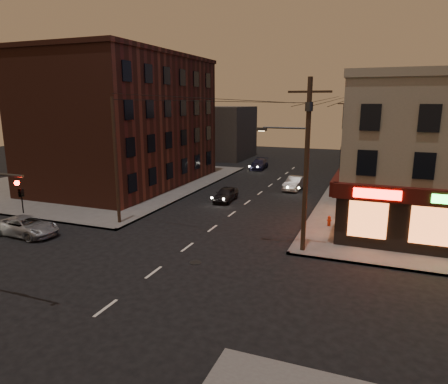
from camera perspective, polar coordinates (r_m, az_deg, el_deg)
The scene contains 14 objects.
ground at distance 21.84m, azimuth -10.03°, elevation -11.25°, with size 120.00×120.00×0.00m, color black.
sidewalk_nw at distance 46.75m, azimuth -16.91°, elevation 1.49°, with size 24.00×28.00×0.15m, color #514F4C.
brick_apartment at distance 43.88m, azimuth -13.82°, elevation 9.63°, with size 12.00×20.00×13.00m, color #4D2318.
bg_building_ne_a at distance 55.28m, azimuth 24.88°, elevation 6.14°, with size 10.00×12.00×7.00m, color #3F3D3A.
bg_building_nw at distance 63.66m, azimuth -0.53°, elevation 8.51°, with size 9.00×10.00×8.00m, color #3F3D3A.
bg_building_ne_b at distance 69.18m, azimuth 22.57°, elevation 7.05°, with size 8.00×8.00×6.00m, color #3F3D3A.
utility_pole_main at distance 23.26m, azimuth 11.46°, elevation 4.98°, with size 4.20×0.44×10.00m.
utility_pole_far at distance 49.24m, azimuth 16.95°, elevation 7.43°, with size 0.26×0.26×9.00m, color #382619.
utility_pole_west at distance 29.48m, azimuth -15.19°, elevation 4.23°, with size 0.24×0.24×9.00m, color #382619.
suv_cross at distance 29.99m, azimuth -26.39°, elevation -4.40°, with size 2.12×4.59×1.28m, color gray.
sedan_near at distance 36.01m, azimuth 0.26°, elevation -0.31°, with size 1.50×3.74×1.27m, color black.
sedan_mid at distance 41.28m, azimuth 10.09°, elevation 1.25°, with size 1.43×4.11×1.35m, color gray.
sedan_far at distance 53.38m, azimuth 5.01°, elevation 3.99°, with size 1.82×4.49×1.30m, color #1B1B37.
fire_hydrant at distance 29.43m, azimuth 14.79°, elevation -3.93°, with size 0.34×0.34×0.75m.
Camera 1 is at (10.61, -16.92, 8.86)m, focal length 32.00 mm.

